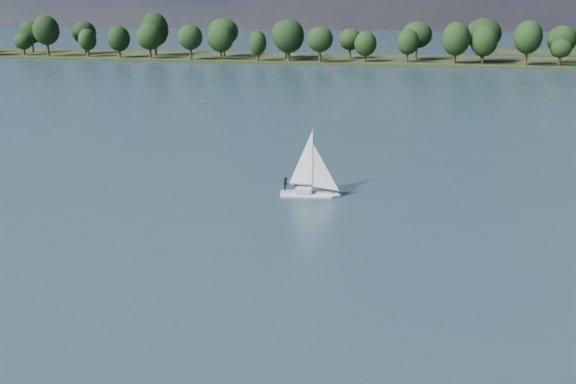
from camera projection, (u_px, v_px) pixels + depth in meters
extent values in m
plane|color=#233342|center=(320.00, 112.00, 126.48)|extent=(700.00, 700.00, 0.00)
cube|color=black|center=(368.00, 61.00, 231.51)|extent=(660.00, 40.00, 1.50)
cube|color=silver|center=(307.00, 196.00, 72.59)|extent=(6.35, 2.45, 0.73)
cube|color=silver|center=(307.00, 190.00, 72.38)|extent=(1.94, 1.30, 0.46)
cylinder|color=silver|center=(308.00, 161.00, 71.39)|extent=(0.11, 0.11, 7.29)
imported|color=black|center=(296.00, 183.00, 72.78)|extent=(0.50, 0.64, 1.57)
imported|color=black|center=(286.00, 184.00, 72.51)|extent=(0.75, 0.88, 1.57)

